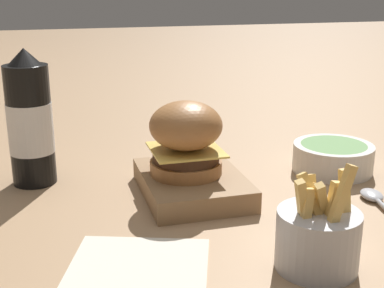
% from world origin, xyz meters
% --- Properties ---
extents(ground_plane, '(6.00, 6.00, 0.00)m').
position_xyz_m(ground_plane, '(0.00, 0.00, 0.00)').
color(ground_plane, '#9E7A56').
extents(serving_board, '(0.20, 0.15, 0.03)m').
position_xyz_m(serving_board, '(-0.01, 0.02, 0.02)').
color(serving_board, olive).
rests_on(serving_board, ground_plane).
extents(burger, '(0.11, 0.11, 0.12)m').
position_xyz_m(burger, '(0.00, 0.03, 0.09)').
color(burger, '#9E6638').
rests_on(burger, serving_board).
extents(ketchup_bottle, '(0.07, 0.07, 0.23)m').
position_xyz_m(ketchup_bottle, '(0.12, 0.26, 0.10)').
color(ketchup_bottle, black).
rests_on(ketchup_bottle, ground_plane).
extents(fries_basket, '(0.10, 0.10, 0.14)m').
position_xyz_m(fries_basket, '(-0.26, -0.07, 0.04)').
color(fries_basket, '#B7B7BC').
rests_on(fries_basket, ground_plane).
extents(side_bowl, '(0.14, 0.14, 0.05)m').
position_xyz_m(side_bowl, '(0.03, -0.25, 0.03)').
color(side_bowl, silver).
rests_on(side_bowl, ground_plane).
extents(spoon, '(0.16, 0.05, 0.01)m').
position_xyz_m(spoon, '(-0.12, -0.25, 0.01)').
color(spoon, '#B2B2B7').
rests_on(spoon, ground_plane).
extents(ketchup_puddle, '(0.05, 0.05, 0.00)m').
position_xyz_m(ketchup_puddle, '(-0.15, -0.10, 0.00)').
color(ketchup_puddle, '#B21E14').
rests_on(ketchup_puddle, ground_plane).
extents(parchment_square, '(0.21, 0.21, 0.00)m').
position_xyz_m(parchment_square, '(-0.22, 0.14, 0.00)').
color(parchment_square, beige).
rests_on(parchment_square, ground_plane).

